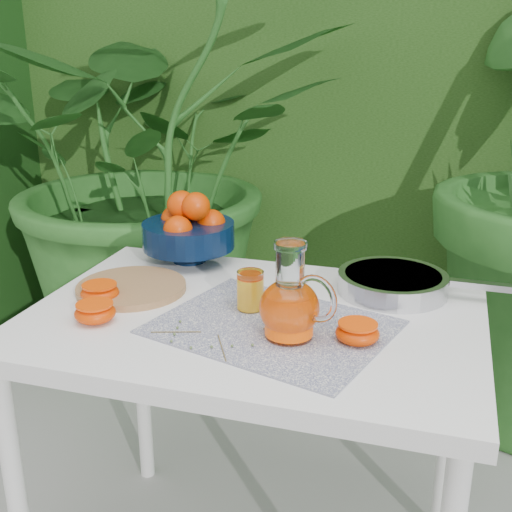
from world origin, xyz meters
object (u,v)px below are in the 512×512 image
(white_table, at_px, (253,347))
(fruit_bowl, at_px, (189,229))
(cutting_board, at_px, (131,288))
(saute_pan, at_px, (394,282))
(juice_pitcher, at_px, (290,305))

(white_table, relative_size, fruit_bowl, 3.78)
(white_table, bearing_deg, cutting_board, 172.23)
(cutting_board, bearing_deg, white_table, -7.77)
(fruit_bowl, distance_m, saute_pan, 0.57)
(saute_pan, bearing_deg, fruit_bowl, 172.59)
(juice_pitcher, height_order, saute_pan, juice_pitcher)
(white_table, height_order, cutting_board, cutting_board)
(white_table, xyz_separation_m, cutting_board, (-0.32, 0.04, 0.09))
(juice_pitcher, distance_m, saute_pan, 0.36)
(white_table, distance_m, saute_pan, 0.38)
(juice_pitcher, bearing_deg, cutting_board, 162.09)
(white_table, bearing_deg, fruit_bowl, 133.09)
(white_table, bearing_deg, juice_pitcher, -41.54)
(cutting_board, xyz_separation_m, juice_pitcher, (0.43, -0.14, 0.07))
(saute_pan, bearing_deg, cutting_board, -164.02)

